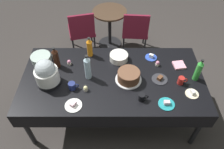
# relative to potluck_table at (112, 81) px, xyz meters

# --- Properties ---
(ground) EXTENTS (9.00, 9.00, 0.00)m
(ground) POSITION_rel_potluck_table_xyz_m (0.00, 0.00, -0.69)
(ground) COLOR #383330
(potluck_table) EXTENTS (2.20, 1.10, 0.75)m
(potluck_table) POSITION_rel_potluck_table_xyz_m (0.00, 0.00, 0.00)
(potluck_table) COLOR black
(potluck_table) RESTS_ON ground
(frosted_layer_cake) EXTENTS (0.31, 0.31, 0.13)m
(frosted_layer_cake) POSITION_rel_potluck_table_xyz_m (0.19, -0.04, 0.13)
(frosted_layer_cake) COLOR silver
(frosted_layer_cake) RESTS_ON potluck_table
(slow_cooker) EXTENTS (0.28, 0.28, 0.34)m
(slow_cooker) POSITION_rel_potluck_table_xyz_m (-0.75, -0.09, 0.22)
(slow_cooker) COLOR black
(slow_cooker) RESTS_ON potluck_table
(glass_salad_bowl) EXTENTS (0.26, 0.26, 0.08)m
(glass_salad_bowl) POSITION_rel_potluck_table_xyz_m (-0.93, 0.30, 0.10)
(glass_salad_bowl) COLOR #B2C6BC
(glass_salad_bowl) RESTS_ON potluck_table
(ceramic_snack_bowl) EXTENTS (0.24, 0.24, 0.09)m
(ceramic_snack_bowl) POSITION_rel_potluck_table_xyz_m (0.08, 0.32, 0.11)
(ceramic_snack_bowl) COLOR silver
(ceramic_snack_bowl) RESTS_ON potluck_table
(dessert_plate_charcoal) EXTENTS (0.19, 0.19, 0.05)m
(dessert_plate_charcoal) POSITION_rel_potluck_table_xyz_m (0.56, -0.03, 0.07)
(dessert_plate_charcoal) COLOR #2D2D33
(dessert_plate_charcoal) RESTS_ON potluck_table
(dessert_plate_cobalt) EXTENTS (0.15, 0.15, 0.06)m
(dessert_plate_cobalt) POSITION_rel_potluck_table_xyz_m (0.51, 0.35, 0.08)
(dessert_plate_cobalt) COLOR #2D4CB2
(dessert_plate_cobalt) RESTS_ON potluck_table
(dessert_plate_cream) EXTENTS (0.15, 0.15, 0.05)m
(dessert_plate_cream) POSITION_rel_potluck_table_xyz_m (0.89, -0.25, 0.07)
(dessert_plate_cream) COLOR beige
(dessert_plate_cream) RESTS_ON potluck_table
(dessert_plate_white) EXTENTS (0.19, 0.19, 0.05)m
(dessert_plate_white) POSITION_rel_potluck_table_xyz_m (-0.42, -0.41, 0.07)
(dessert_plate_white) COLOR white
(dessert_plate_white) RESTS_ON potluck_table
(dessert_plate_teal) EXTENTS (0.18, 0.18, 0.05)m
(dessert_plate_teal) POSITION_rel_potluck_table_xyz_m (0.58, -0.39, 0.07)
(dessert_plate_teal) COLOR teal
(dessert_plate_teal) RESTS_ON potluck_table
(cupcake_berry) EXTENTS (0.05, 0.05, 0.07)m
(cupcake_berry) POSITION_rel_potluck_table_xyz_m (0.57, 0.21, 0.09)
(cupcake_berry) COLOR beige
(cupcake_berry) RESTS_ON potluck_table
(cupcake_rose) EXTENTS (0.05, 0.05, 0.07)m
(cupcake_rose) POSITION_rel_potluck_table_xyz_m (-0.55, 0.23, 0.09)
(cupcake_rose) COLOR beige
(cupcake_rose) RESTS_ON potluck_table
(cupcake_vanilla) EXTENTS (0.05, 0.05, 0.07)m
(cupcake_vanilla) POSITION_rel_potluck_table_xyz_m (-0.31, -0.20, 0.09)
(cupcake_vanilla) COLOR beige
(cupcake_vanilla) RESTS_ON potluck_table
(soda_bottle_orange_juice) EXTENTS (0.07, 0.07, 0.29)m
(soda_bottle_orange_juice) POSITION_rel_potluck_table_xyz_m (-0.30, 0.40, 0.19)
(soda_bottle_orange_juice) COLOR orange
(soda_bottle_orange_juice) RESTS_ON potluck_table
(soda_bottle_water) EXTENTS (0.08, 0.08, 0.34)m
(soda_bottle_water) POSITION_rel_potluck_table_xyz_m (-0.29, 0.01, 0.22)
(soda_bottle_water) COLOR silver
(soda_bottle_water) RESTS_ON potluck_table
(soda_bottle_lime_soda) EXTENTS (0.07, 0.07, 0.31)m
(soda_bottle_lime_soda) POSITION_rel_potluck_table_xyz_m (0.99, -0.02, 0.20)
(soda_bottle_lime_soda) COLOR green
(soda_bottle_lime_soda) RESTS_ON potluck_table
(soda_bottle_cola) EXTENTS (0.08, 0.08, 0.30)m
(soda_bottle_cola) POSITION_rel_potluck_table_xyz_m (-0.70, 0.20, 0.20)
(soda_bottle_cola) COLOR #33190F
(soda_bottle_cola) RESTS_ON potluck_table
(coffee_mug_red) EXTENTS (0.11, 0.07, 0.09)m
(coffee_mug_red) POSITION_rel_potluck_table_xyz_m (0.80, -0.09, 0.11)
(coffee_mug_red) COLOR #B2231E
(coffee_mug_red) RESTS_ON potluck_table
(coffee_mug_navy) EXTENTS (0.12, 0.08, 0.09)m
(coffee_mug_navy) POSITION_rel_potluck_table_xyz_m (-0.46, -0.17, 0.11)
(coffee_mug_navy) COLOR navy
(coffee_mug_navy) RESTS_ON potluck_table
(coffee_mug_black) EXTENTS (0.11, 0.07, 0.08)m
(coffee_mug_black) POSITION_rel_potluck_table_xyz_m (0.32, -0.33, 0.10)
(coffee_mug_black) COLOR black
(coffee_mug_black) RESTS_ON potluck_table
(paper_napkin_stack) EXTENTS (0.16, 0.16, 0.02)m
(paper_napkin_stack) POSITION_rel_potluck_table_xyz_m (0.84, 0.20, 0.07)
(paper_napkin_stack) COLOR pink
(paper_napkin_stack) RESTS_ON potluck_table
(maroon_chair_left) EXTENTS (0.53, 0.53, 0.85)m
(maroon_chair_left) POSITION_rel_potluck_table_xyz_m (-0.53, 1.36, -0.20)
(maroon_chair_left) COLOR maroon
(maroon_chair_left) RESTS_ON ground
(maroon_chair_right) EXTENTS (0.47, 0.47, 0.85)m
(maroon_chair_right) POSITION_rel_potluck_table_xyz_m (0.39, 1.36, -0.20)
(maroon_chair_right) COLOR maroon
(maroon_chair_right) RESTS_ON ground
(round_cafe_table) EXTENTS (0.60, 0.60, 0.72)m
(round_cafe_table) POSITION_rel_potluck_table_xyz_m (-0.05, 1.58, -0.19)
(round_cafe_table) COLOR #473323
(round_cafe_table) RESTS_ON ground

